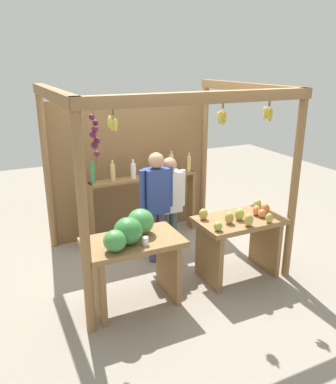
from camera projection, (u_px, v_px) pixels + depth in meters
ground_plane at (161, 259)px, 5.55m from camera, size 12.00×12.00×0.00m
market_stall at (147, 155)px, 5.49m from camera, size 2.72×2.28×2.40m
fruit_counter_left at (132, 247)px, 4.32m from camera, size 1.09×0.65×1.11m
fruit_counter_right at (239, 233)px, 4.94m from camera, size 1.09×0.65×0.97m
bottle_shelf_unit at (143, 190)px, 6.02m from camera, size 1.74×0.22×1.35m
vendor_man at (157, 198)px, 5.22m from camera, size 0.48×0.21×1.56m
vendor_woman at (169, 199)px, 5.40m from camera, size 0.48×0.20×1.45m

